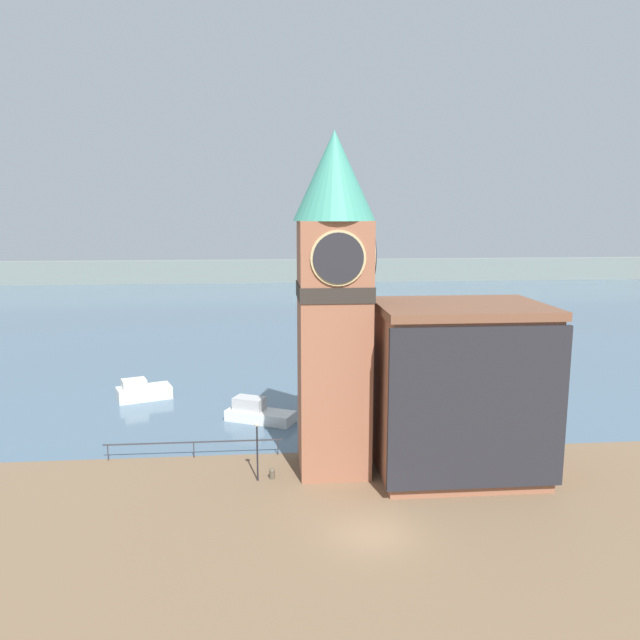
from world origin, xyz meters
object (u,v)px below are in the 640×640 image
clock_tower (334,297)px  mooring_bollard_near (272,473)px  boat_near (258,413)px  lamp_post (257,439)px  boat_far (142,391)px  pier_building (459,390)px

clock_tower → mooring_bollard_near: 11.15m
boat_near → lamp_post: bearing=-63.7°
boat_far → lamp_post: size_ratio=1.33×
boat_near → clock_tower: bearing=-37.3°
pier_building → mooring_bollard_near: pier_building is taller
clock_tower → boat_near: (-4.78, 9.38, -10.12)m
boat_far → mooring_bollard_near: boat_far is taller
pier_building → mooring_bollard_near: size_ratio=15.76×
pier_building → lamp_post: 12.37m
boat_near → boat_far: (-9.81, 6.47, 0.04)m
pier_building → boat_far: bearing=142.4°
clock_tower → boat_near: clock_tower is taller
mooring_bollard_near → boat_near: bearing=95.3°
boat_far → mooring_bollard_near: bearing=-78.3°
clock_tower → boat_far: size_ratio=4.15×
boat_near → mooring_bollard_near: boat_near is taller
clock_tower → mooring_bollard_near: size_ratio=30.75×
clock_tower → lamp_post: 9.51m
pier_building → lamp_post: bearing=-179.1°
boat_far → lamp_post: 19.93m
pier_building → lamp_post: size_ratio=2.83×
clock_tower → pier_building: 9.33m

